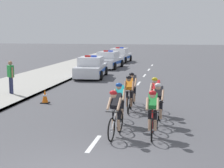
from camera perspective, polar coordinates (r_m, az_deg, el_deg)
sidewalk_slab at (r=23.12m, az=-13.29°, el=0.52°), size 4.61×60.00×0.12m
kerb_edge at (r=22.31m, az=-8.07°, el=0.39°), size 0.16×60.00×0.13m
lane_markings_centre at (r=19.86m, az=3.81°, el=-0.75°), size 0.14×29.60×0.01m
cyclist_lead at (r=10.68m, az=0.61°, el=-4.73°), size 0.45×1.72×1.56m
cyclist_second at (r=10.74m, az=6.75°, el=-4.72°), size 0.42×1.72×1.56m
cyclist_third at (r=12.16m, az=1.28°, el=-3.07°), size 0.43×1.72×1.56m
cyclist_fourth at (r=12.21m, az=7.71°, el=-3.10°), size 0.42×1.72×1.56m
cyclist_fifth at (r=14.09m, az=2.88°, el=-1.44°), size 0.43×1.72×1.56m
cyclist_sixth at (r=13.64m, az=7.23°, el=-1.83°), size 0.44×1.72×1.56m
cyclist_seventh at (r=15.11m, az=3.40°, el=-0.75°), size 0.42×1.72×1.56m
police_car_nearest at (r=24.59m, az=-3.50°, el=2.68°), size 2.25×4.52×1.59m
police_car_second at (r=30.82m, az=-0.57°, el=3.92°), size 2.23×4.51×1.59m
police_car_third at (r=36.89m, az=1.31°, el=4.72°), size 2.20×4.50×1.59m
traffic_cone_far at (r=16.07m, az=-11.08°, el=-2.05°), size 0.36×0.36×0.64m
spectator_middle at (r=18.17m, az=-16.48°, el=1.46°), size 0.45×0.40×1.68m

